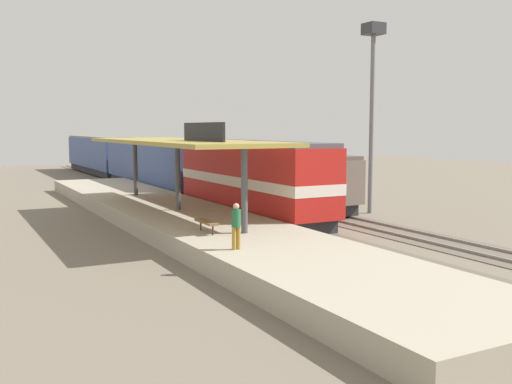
% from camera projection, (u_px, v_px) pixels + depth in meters
% --- Properties ---
extents(ground_plane, '(120.00, 120.00, 0.00)m').
position_uv_depth(ground_plane, '(283.00, 218.00, 34.96)').
color(ground_plane, '#706656').
extents(track_near, '(3.20, 110.00, 0.16)m').
position_uv_depth(track_near, '(253.00, 219.00, 34.03)').
color(track_near, '#5F5649').
rests_on(track_near, ground).
extents(track_far, '(3.20, 110.00, 0.16)m').
position_uv_depth(track_far, '(319.00, 214.00, 36.17)').
color(track_far, '#5F5649').
rests_on(track_far, ground).
extents(platform, '(6.00, 44.00, 0.90)m').
position_uv_depth(platform, '(178.00, 218.00, 31.84)').
color(platform, '#A89E89').
rests_on(platform, ground).
extents(station_canopy, '(5.20, 18.00, 4.70)m').
position_uv_depth(station_canopy, '(178.00, 143.00, 31.31)').
color(station_canopy, '#47474C').
rests_on(station_canopy, platform).
extents(platform_bench, '(0.44, 1.70, 0.50)m').
position_uv_depth(platform_bench, '(207.00, 222.00, 24.76)').
color(platform_bench, '#333338').
rests_on(platform_bench, platform).
extents(locomotive, '(2.93, 14.43, 4.44)m').
position_uv_depth(locomotive, '(251.00, 179.00, 33.97)').
color(locomotive, '#28282D').
rests_on(locomotive, track_near).
extents(passenger_carriage_front, '(2.90, 20.00, 4.24)m').
position_uv_depth(passenger_carriage_front, '(154.00, 164.00, 49.79)').
color(passenger_carriage_front, '#28282D').
rests_on(passenger_carriage_front, track_near).
extents(passenger_carriage_rear, '(2.90, 20.00, 4.24)m').
position_uv_depth(passenger_carriage_rear, '(98.00, 154.00, 68.05)').
color(passenger_carriage_rear, '#28282D').
rests_on(passenger_carriage_rear, track_near).
extents(freight_car, '(2.80, 12.00, 3.54)m').
position_uv_depth(freight_car, '(292.00, 179.00, 38.81)').
color(freight_car, '#28282D').
rests_on(freight_car, track_far).
extents(light_mast, '(1.10, 1.10, 11.70)m').
position_uv_depth(light_mast, '(373.00, 78.00, 35.89)').
color(light_mast, slate).
rests_on(light_mast, ground).
extents(person_waiting, '(0.34, 0.34, 1.71)m').
position_uv_depth(person_waiting, '(236.00, 224.00, 21.28)').
color(person_waiting, olive).
rests_on(person_waiting, platform).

